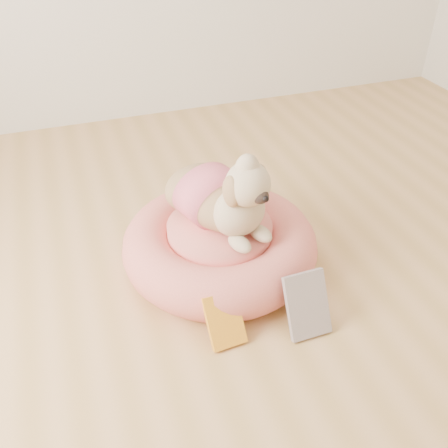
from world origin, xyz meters
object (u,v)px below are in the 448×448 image
object	(u,v)px
book_yellow	(224,320)
book_white	(307,305)
dog	(222,183)
pet_bed	(220,245)

from	to	relation	value
book_yellow	book_white	size ratio (longest dim) A/B	0.81
dog	book_white	world-z (taller)	dog
dog	book_yellow	size ratio (longest dim) A/B	2.68
pet_bed	dog	distance (m)	0.28
pet_bed	book_yellow	distance (m)	0.38
dog	book_white	size ratio (longest dim) A/B	2.16
dog	book_white	distance (m)	0.52
dog	pet_bed	bearing A→B (deg)	164.75
book_white	dog	bearing A→B (deg)	109.78
book_yellow	book_white	world-z (taller)	book_white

